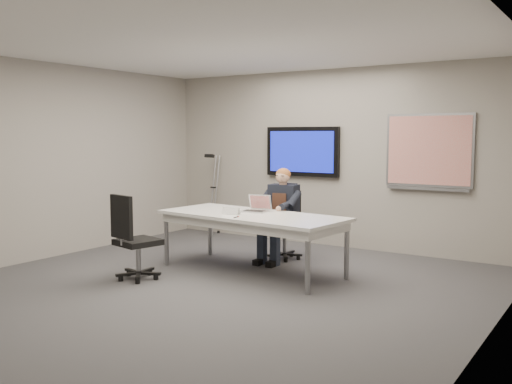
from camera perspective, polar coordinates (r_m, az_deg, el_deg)
The scene contains 15 objects.
floor at distance 6.79m, azimuth -3.86°, elevation -9.40°, with size 6.00×6.00×0.02m, color #3C3C3F.
ceiling at distance 6.63m, azimuth -4.03°, elevation 14.66°, with size 6.00×6.00×0.02m, color white.
wall_back at distance 9.13m, azimuth 7.56°, elevation 3.36°, with size 6.00×0.02×2.80m, color gray.
wall_left at distance 8.71m, azimuth -19.87°, elevation 2.96°, with size 0.02×6.00×2.80m, color gray.
wall_right at distance 5.31m, azimuth 22.76°, elevation 1.30°, with size 0.02×6.00×2.80m, color gray.
conference_table at distance 7.33m, azimuth -0.42°, elevation -2.87°, with size 2.55×1.25×0.76m.
tv_display at distance 9.31m, azimuth 4.65°, elevation 4.05°, with size 1.30×0.09×0.80m.
whiteboard at distance 8.53m, azimuth 16.91°, elevation 3.88°, with size 1.25×0.08×1.10m.
office_chair_far at distance 8.21m, azimuth 2.93°, elevation -4.58°, with size 0.58×0.58×0.97m.
office_chair_near at distance 7.15m, azimuth -12.01°, elevation -6.01°, with size 0.60×0.60×1.06m.
seated_person at distance 7.96m, azimuth 2.15°, elevation -3.25°, with size 0.42×0.72×1.31m.
crutch at distance 10.16m, azimuth -4.22°, elevation -0.13°, with size 0.20×0.33×1.47m, color #9B9DA2, non-canonical shape.
laptop at distance 7.53m, azimuth 0.09°, elevation -1.55°, with size 0.35×0.34×0.22m.
name_tent at distance 7.27m, azimuth -2.50°, elevation -1.90°, with size 0.23×0.06×0.09m, color silver, non-canonical shape.
pen at distance 7.01m, azimuth -1.98°, elevation -2.51°, with size 0.01×0.01×0.14m, color black.
Camera 1 is at (3.97, -5.21, 1.77)m, focal length 40.00 mm.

